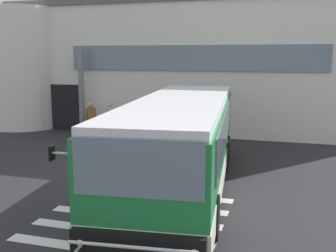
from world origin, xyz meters
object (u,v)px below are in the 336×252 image
at_px(bus_main_foreground, 181,145).
at_px(passenger_at_curb_edge, 134,118).
at_px(entry_support_column, 81,90).
at_px(passenger_near_column, 91,117).
at_px(passenger_by_doorway, 110,118).
at_px(safety_bollard_yellow, 205,138).

relative_size(bus_main_foreground, passenger_at_curb_edge, 6.56).
height_order(entry_support_column, passenger_near_column, entry_support_column).
distance_m(entry_support_column, passenger_at_curb_edge, 3.35).
relative_size(entry_support_column, bus_main_foreground, 0.40).
height_order(entry_support_column, bus_main_foreground, entry_support_column).
bearing_deg(passenger_at_curb_edge, passenger_by_doorway, -178.80).
distance_m(entry_support_column, passenger_near_column, 1.62).
bearing_deg(entry_support_column, passenger_near_column, -38.63).
bearing_deg(passenger_near_column, passenger_by_doorway, 1.46).
distance_m(bus_main_foreground, passenger_at_curb_edge, 7.62).
height_order(entry_support_column, passenger_by_doorway, entry_support_column).
relative_size(entry_support_column, passenger_by_doorway, 2.61).
bearing_deg(passenger_at_curb_edge, bus_main_foreground, -58.21).
xyz_separation_m(entry_support_column, bus_main_foreground, (7.08, -7.06, -0.85)).
distance_m(passenger_by_doorway, passenger_at_curb_edge, 1.22).
xyz_separation_m(bus_main_foreground, passenger_near_column, (-6.28, 6.42, -0.40)).
bearing_deg(safety_bollard_yellow, passenger_at_curb_edge, 161.69).
xyz_separation_m(entry_support_column, passenger_by_doorway, (1.84, -0.61, -1.26)).
relative_size(passenger_by_doorway, safety_bollard_yellow, 1.86).
xyz_separation_m(entry_support_column, passenger_near_column, (0.80, -0.64, -1.26)).
xyz_separation_m(passenger_by_doorway, passenger_at_curb_edge, (1.22, 0.03, 0.03)).
xyz_separation_m(bus_main_foreground, passenger_at_curb_edge, (-4.01, 6.47, -0.37)).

